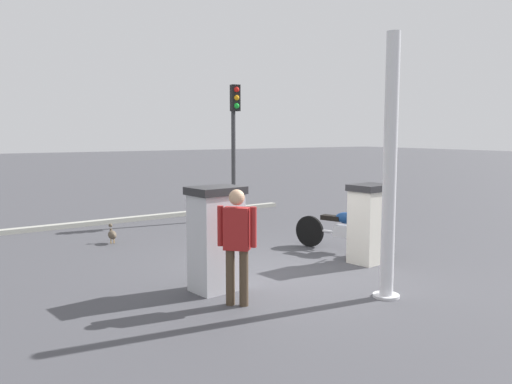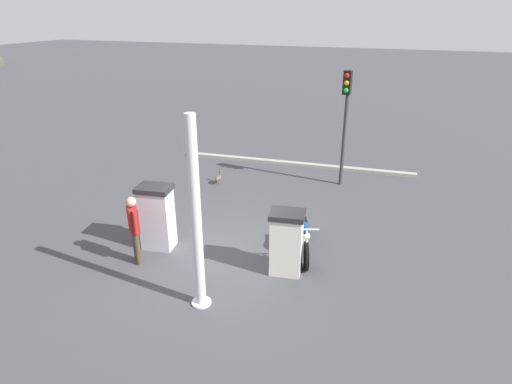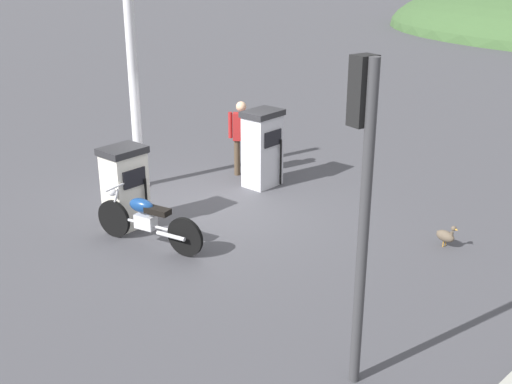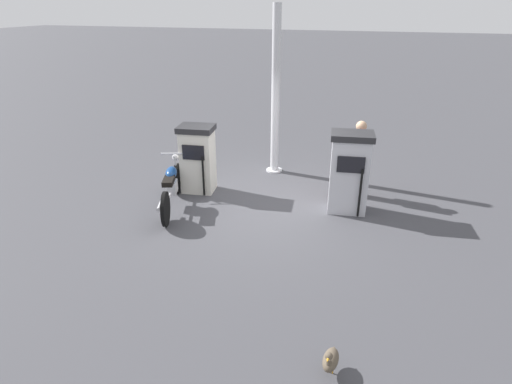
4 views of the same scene
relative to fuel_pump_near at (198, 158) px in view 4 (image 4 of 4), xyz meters
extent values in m
plane|color=#424247|center=(0.34, 1.64, -0.76)|extent=(120.00, 120.00, 0.00)
cube|color=silver|center=(0.00, 0.00, -0.07)|extent=(0.63, 0.75, 1.38)
cube|color=black|center=(0.28, 0.04, 0.23)|extent=(0.10, 0.48, 0.32)
cube|color=#262628|center=(0.00, 0.00, 0.68)|extent=(0.69, 0.82, 0.12)
cylinder|color=black|center=(0.29, 0.25, -0.28)|extent=(0.05, 0.05, 0.90)
cube|color=silver|center=(0.00, 3.28, 0.00)|extent=(0.64, 0.81, 1.52)
cube|color=black|center=(0.28, 3.32, 0.33)|extent=(0.10, 0.52, 0.32)
cube|color=#262628|center=(0.00, 3.28, 0.82)|extent=(0.71, 0.89, 0.12)
cylinder|color=black|center=(0.28, 3.55, -0.23)|extent=(0.05, 0.05, 0.99)
cylinder|color=black|center=(0.26, -0.41, -0.42)|extent=(0.66, 0.29, 0.67)
cylinder|color=black|center=(1.70, 0.09, -0.42)|extent=(0.66, 0.29, 0.67)
cube|color=silver|center=(0.93, -0.17, -0.32)|extent=(0.41, 0.31, 0.24)
cylinder|color=silver|center=(0.98, -0.16, -0.37)|extent=(1.10, 0.42, 0.05)
ellipsoid|color=navy|center=(0.86, -0.20, -0.04)|extent=(0.53, 0.37, 0.24)
cube|color=black|center=(1.18, -0.08, -0.07)|extent=(0.48, 0.33, 0.10)
cylinder|color=silver|center=(0.29, -0.39, -0.12)|extent=(0.26, 0.12, 0.57)
cylinder|color=silver|center=(0.37, -0.37, 0.20)|extent=(0.22, 0.54, 0.04)
sphere|color=silver|center=(0.27, -0.40, 0.08)|extent=(0.18, 0.18, 0.14)
cylinder|color=silver|center=(1.55, -0.08, -0.40)|extent=(0.54, 0.25, 0.07)
cylinder|color=#473828|center=(-0.73, 3.45, -0.35)|extent=(0.18, 0.18, 0.81)
cylinder|color=#473828|center=(-0.87, 3.30, -0.35)|extent=(0.18, 0.18, 0.81)
cube|color=maroon|center=(-0.80, 3.38, 0.35)|extent=(0.40, 0.40, 0.61)
cylinder|color=maroon|center=(-0.63, 3.55, 0.39)|extent=(0.13, 0.13, 0.58)
cylinder|color=maroon|center=(-0.97, 3.21, 0.39)|extent=(0.13, 0.13, 0.58)
sphere|color=tan|center=(-0.80, 3.38, 0.80)|extent=(0.32, 0.32, 0.22)
ellipsoid|color=brown|center=(4.30, 3.62, -0.57)|extent=(0.36, 0.20, 0.19)
cylinder|color=brown|center=(4.42, 3.61, -0.51)|extent=(0.06, 0.06, 0.14)
sphere|color=brown|center=(4.45, 3.61, -0.37)|extent=(0.09, 0.09, 0.09)
cone|color=orange|center=(4.51, 3.60, -0.38)|extent=(0.06, 0.04, 0.04)
cone|color=brown|center=(4.14, 3.63, -0.54)|extent=(0.07, 0.07, 0.07)
cylinder|color=orange|center=(4.30, 3.65, -0.71)|extent=(0.02, 0.02, 0.10)
cylinder|color=orange|center=(4.30, 3.59, -0.71)|extent=(0.02, 0.02, 0.10)
cylinder|color=silver|center=(-1.68, 1.29, 1.19)|extent=(0.20, 0.20, 3.90)
cylinder|color=silver|center=(-1.68, 1.29, -0.74)|extent=(0.40, 0.40, 0.04)
camera|label=1|loc=(-7.07, 7.03, 1.71)|focal=36.59mm
camera|label=2|loc=(-7.94, -2.13, 4.75)|focal=29.92mm
camera|label=3|loc=(9.63, -5.26, 3.98)|focal=44.87mm
camera|label=4|loc=(8.01, 3.92, 3.15)|focal=29.85mm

